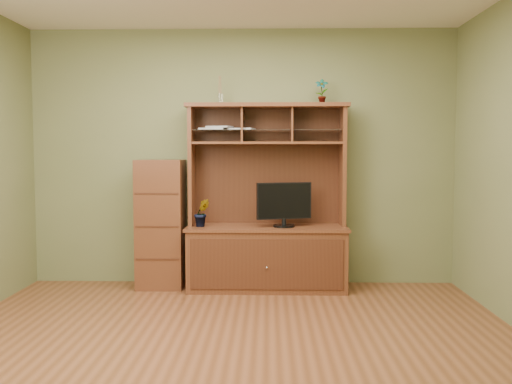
{
  "coord_description": "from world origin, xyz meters",
  "views": [
    {
      "loc": [
        0.28,
        -4.09,
        1.42
      ],
      "look_at": [
        0.16,
        1.2,
        1.04
      ],
      "focal_mm": 40.0,
      "sensor_mm": 36.0,
      "label": 1
    }
  ],
  "objects": [
    {
      "name": "room",
      "position": [
        0.0,
        0.0,
        1.35
      ],
      "size": [
        4.54,
        4.04,
        2.74
      ],
      "color": "brown",
      "rests_on": "ground"
    },
    {
      "name": "magazines",
      "position": [
        -0.18,
        1.8,
        1.65
      ],
      "size": [
        0.58,
        0.25,
        0.04
      ],
      "color": "#AEAEB2",
      "rests_on": "media_hutch"
    },
    {
      "name": "orchid_plant",
      "position": [
        -0.4,
        1.65,
        0.79
      ],
      "size": [
        0.19,
        0.17,
        0.28
      ],
      "primitive_type": "imported",
      "rotation": [
        0.0,
        0.0,
        0.31
      ],
      "color": "#30521C",
      "rests_on": "media_hutch"
    },
    {
      "name": "top_plant",
      "position": [
        0.82,
        1.8,
        2.03
      ],
      "size": [
        0.15,
        0.11,
        0.26
      ],
      "primitive_type": "imported",
      "rotation": [
        0.0,
        0.0,
        -0.15
      ],
      "color": "#2E6824",
      "rests_on": "media_hutch"
    },
    {
      "name": "monitor",
      "position": [
        0.44,
        1.65,
        0.89
      ],
      "size": [
        0.56,
        0.22,
        0.45
      ],
      "rotation": [
        0.0,
        0.0,
        0.29
      ],
      "color": "black",
      "rests_on": "media_hutch"
    },
    {
      "name": "reed_diffuser",
      "position": [
        -0.22,
        1.8,
        2.01
      ],
      "size": [
        0.06,
        0.06,
        0.29
      ],
      "color": "silver",
      "rests_on": "media_hutch"
    },
    {
      "name": "side_cabinet",
      "position": [
        -0.84,
        1.77,
        0.66
      ],
      "size": [
        0.47,
        0.43,
        1.33
      ],
      "color": "#4D2816",
      "rests_on": "room"
    },
    {
      "name": "media_hutch",
      "position": [
        0.26,
        1.73,
        0.52
      ],
      "size": [
        1.66,
        0.61,
        1.9
      ],
      "color": "#4D2816",
      "rests_on": "room"
    }
  ]
}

